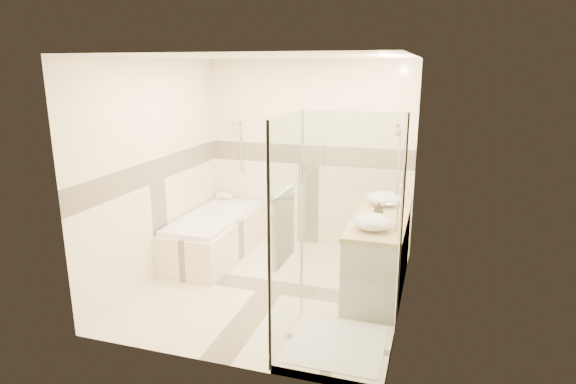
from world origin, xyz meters
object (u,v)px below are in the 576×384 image
(shower_enclosure, at_px, (327,294))
(vessel_sink_near, at_px, (384,198))
(vessel_sink_far, at_px, (373,222))
(amenity_bottle_a, at_px, (379,210))
(bathtub, at_px, (214,233))
(amenity_bottle_b, at_px, (379,211))
(vanity, at_px, (379,253))

(shower_enclosure, height_order, vessel_sink_near, shower_enclosure)
(vessel_sink_near, relative_size, vessel_sink_far, 1.04)
(shower_enclosure, bearing_deg, amenity_bottle_a, 77.64)
(bathtub, bearing_deg, shower_enclosure, -41.10)
(vessel_sink_far, xyz_separation_m, amenity_bottle_b, (0.00, 0.42, -0.01))
(vanity, distance_m, amenity_bottle_b, 0.49)
(vessel_sink_near, bearing_deg, bathtub, -177.19)
(amenity_bottle_a, distance_m, amenity_bottle_b, 0.01)
(vessel_sink_near, height_order, amenity_bottle_a, vessel_sink_near)
(vanity, height_order, amenity_bottle_b, amenity_bottle_b)
(vanity, relative_size, amenity_bottle_b, 11.78)
(shower_enclosure, xyz_separation_m, vessel_sink_far, (0.27, 0.82, 0.42))
(vanity, height_order, vessel_sink_near, vessel_sink_near)
(vessel_sink_far, bearing_deg, shower_enclosure, -108.50)
(shower_enclosure, height_order, vessel_sink_far, shower_enclosure)
(vanity, distance_m, vessel_sink_near, 0.68)
(amenity_bottle_b, bearing_deg, bathtub, 169.84)
(vessel_sink_near, height_order, amenity_bottle_b, vessel_sink_near)
(bathtub, relative_size, vessel_sink_far, 4.37)
(shower_enclosure, height_order, amenity_bottle_a, shower_enclosure)
(shower_enclosure, bearing_deg, bathtub, 138.90)
(vessel_sink_near, distance_m, vessel_sink_far, 0.91)
(shower_enclosure, xyz_separation_m, vessel_sink_near, (0.27, 1.72, 0.43))
(vessel_sink_near, relative_size, amenity_bottle_b, 2.94)
(bathtub, distance_m, vessel_sink_far, 2.36)
(bathtub, xyz_separation_m, vessel_sink_far, (2.13, -0.81, 0.62))
(vessel_sink_near, distance_m, amenity_bottle_b, 0.49)
(bathtub, relative_size, vessel_sink_near, 4.21)
(bathtub, relative_size, vanity, 1.05)
(amenity_bottle_b, bearing_deg, vessel_sink_far, -90.00)
(amenity_bottle_b, bearing_deg, amenity_bottle_a, 90.00)
(bathtub, relative_size, amenity_bottle_b, 12.37)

